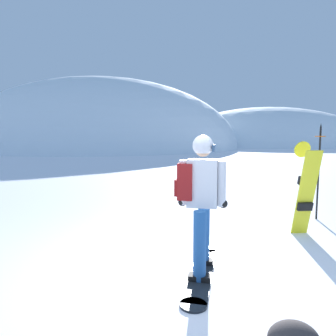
{
  "coord_description": "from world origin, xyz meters",
  "views": [
    {
      "loc": [
        -0.36,
        -3.75,
        1.72
      ],
      "look_at": [
        0.13,
        2.97,
        1.0
      ],
      "focal_mm": 33.61,
      "sensor_mm": 36.0,
      "label": 1
    }
  ],
  "objects": [
    {
      "name": "ridge_peak_main",
      "position": [
        -5.65,
        36.51,
        0.0
      ],
      "size": [
        33.59,
        30.23,
        17.09
      ],
      "color": "white",
      "rests_on": "ground"
    },
    {
      "name": "ground_plane",
      "position": [
        0.0,
        0.0,
        0.0
      ],
      "size": [
        300.0,
        300.0,
        0.0
      ],
      "primitive_type": "plane",
      "color": "white"
    },
    {
      "name": "ridge_peak_far",
      "position": [
        19.57,
        47.03,
        0.0
      ],
      "size": [
        31.98,
        28.79,
        12.21
      ],
      "color": "white",
      "rests_on": "ground"
    },
    {
      "name": "spare_snowboard",
      "position": [
        2.32,
        1.26,
        0.81
      ],
      "size": [
        0.28,
        0.46,
        1.61
      ],
      "color": "yellow",
      "rests_on": "ground"
    },
    {
      "name": "piste_marker_near",
      "position": [
        3.12,
        2.28,
        1.11
      ],
      "size": [
        0.2,
        0.2,
        1.94
      ],
      "color": "black",
      "rests_on": "ground"
    },
    {
      "name": "snowboarder_main",
      "position": [
        0.3,
        -0.03,
        0.92
      ],
      "size": [
        0.72,
        1.78,
        1.71
      ],
      "color": "black",
      "rests_on": "ground"
    }
  ]
}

